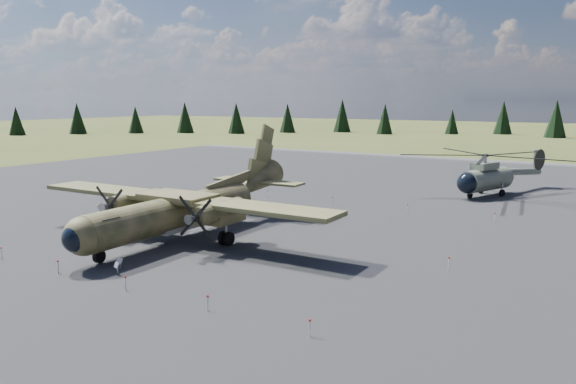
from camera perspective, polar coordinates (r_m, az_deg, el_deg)
The scene contains 8 objects.
ground at distance 44.51m, azimuth -4.94°, elevation -4.58°, with size 500.00×500.00×0.00m, color brown.
apron at distance 52.66m, azimuth 1.56°, elevation -2.36°, with size 120.00×120.00×0.04m, color #525357.
transport_plane at distance 44.61m, azimuth -10.25°, elevation -1.27°, with size 27.12×24.69×8.97m.
helicopter_near at distance 66.46m, azimuth 19.60°, elevation 2.49°, with size 23.81×23.81×4.73m.
info_placard_left at distance 37.57m, azimuth -16.72°, elevation -6.80°, with size 0.49×0.25×0.75m.
info_placard_right at distance 36.61m, azimuth -17.01°, elevation -7.23°, with size 0.52×0.35×0.75m.
barrier_fence at distance 44.60m, azimuth -5.49°, elevation -3.89°, with size 33.12×29.62×0.85m.
treeline at distance 44.98m, azimuth -2.52°, elevation 1.91°, with size 301.02×305.54×10.99m.
Camera 1 is at (25.86, -34.60, 10.71)m, focal length 35.00 mm.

